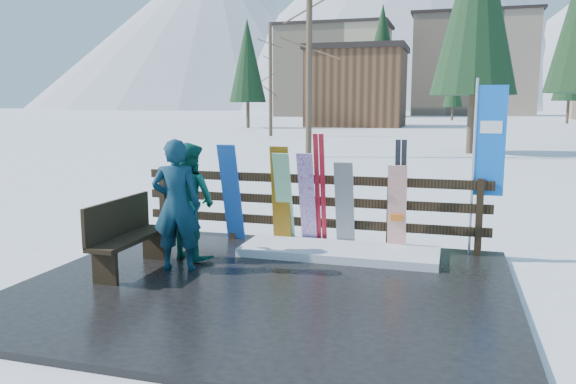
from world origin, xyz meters
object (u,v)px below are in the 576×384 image
(bench, at_px, (126,233))
(snowboard_2, at_px, (281,196))
(person_front, at_px, (176,205))
(snowboard_3, at_px, (307,200))
(snowboard_0, at_px, (231,193))
(snowboard_1, at_px, (284,199))
(person_back, at_px, (190,201))
(snowboard_5, at_px, (397,209))
(rental_flag, at_px, (486,147))
(snowboard_4, at_px, (345,206))

(bench, height_order, snowboard_2, snowboard_2)
(snowboard_2, relative_size, person_front, 0.90)
(snowboard_3, bearing_deg, snowboard_0, 180.00)
(snowboard_1, bearing_deg, person_back, -135.28)
(snowboard_0, height_order, person_back, person_back)
(snowboard_2, height_order, snowboard_5, snowboard_2)
(snowboard_1, relative_size, snowboard_2, 0.96)
(snowboard_0, bearing_deg, snowboard_3, -0.00)
(snowboard_3, relative_size, rental_flag, 0.60)
(snowboard_2, height_order, person_front, person_front)
(snowboard_4, bearing_deg, snowboard_3, 180.00)
(bench, bearing_deg, rental_flag, 25.38)
(snowboard_3, bearing_deg, snowboard_4, 0.00)
(snowboard_0, distance_m, person_back, 1.11)
(snowboard_5, bearing_deg, bench, -150.47)
(snowboard_3, relative_size, snowboard_4, 1.10)
(bench, bearing_deg, snowboard_1, 49.62)
(snowboard_4, relative_size, person_front, 0.79)
(bench, distance_m, snowboard_0, 2.09)
(snowboard_0, distance_m, rental_flag, 3.98)
(snowboard_1, height_order, snowboard_2, snowboard_2)
(snowboard_4, bearing_deg, rental_flag, 7.60)
(snowboard_2, xyz_separation_m, rental_flag, (3.05, 0.27, 0.81))
(bench, bearing_deg, person_back, 57.20)
(rental_flag, bearing_deg, person_back, -161.65)
(snowboard_2, height_order, person_back, person_back)
(snowboard_4, xyz_separation_m, rental_flag, (2.02, 0.27, 0.92))
(snowboard_0, distance_m, snowboard_2, 0.84)
(snowboard_3, height_order, rental_flag, rental_flag)
(snowboard_3, bearing_deg, person_front, -128.90)
(snowboard_0, xyz_separation_m, person_back, (-0.21, -1.09, 0.04))
(snowboard_3, relative_size, person_front, 0.87)
(person_front, bearing_deg, snowboard_1, -136.16)
(snowboard_4, relative_size, rental_flag, 0.54)
(snowboard_3, xyz_separation_m, person_front, (-1.37, -1.70, 0.14))
(bench, xyz_separation_m, person_front, (0.65, 0.23, 0.37))
(snowboard_4, distance_m, person_front, 2.61)
(snowboard_4, xyz_separation_m, person_front, (-1.96, -1.70, 0.20))
(bench, xyz_separation_m, person_back, (0.54, 0.84, 0.33))
(snowboard_0, bearing_deg, snowboard_2, 0.00)
(snowboard_5, distance_m, person_back, 3.07)
(snowboard_1, bearing_deg, snowboard_4, 0.00)
(snowboard_1, bearing_deg, snowboard_2, 180.00)
(person_front, xyz_separation_m, person_back, (-0.11, 0.61, -0.05))
(snowboard_2, relative_size, snowboard_5, 1.18)
(snowboard_3, height_order, person_front, person_front)
(snowboard_0, height_order, person_front, person_front)
(rental_flag, bearing_deg, snowboard_5, -167.62)
(snowboard_2, relative_size, snowboard_3, 1.03)
(snowboard_0, xyz_separation_m, snowboard_1, (0.89, -0.00, -0.06))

